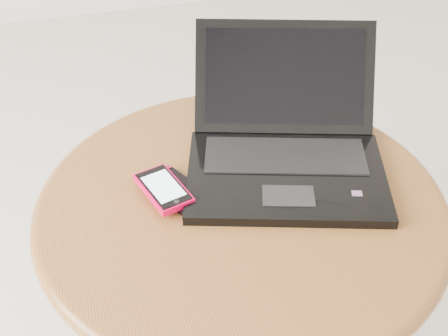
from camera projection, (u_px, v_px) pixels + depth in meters
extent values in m
cylinder|color=brown|center=(239.00, 306.00, 1.16)|extent=(0.10, 0.10, 0.46)
cylinder|color=brown|center=(241.00, 206.00, 1.01)|extent=(0.63, 0.63, 0.03)
torus|color=brown|center=(241.00, 206.00, 1.01)|extent=(0.66, 0.66, 0.03)
cube|color=black|center=(286.00, 177.00, 1.03)|extent=(0.37, 0.31, 0.02)
cube|color=black|center=(285.00, 156.00, 1.06)|extent=(0.29, 0.17, 0.00)
cube|color=black|center=(288.00, 196.00, 0.98)|extent=(0.09, 0.07, 0.00)
cube|color=red|center=(357.00, 193.00, 0.98)|extent=(0.02, 0.02, 0.00)
cube|color=black|center=(285.00, 77.00, 1.10)|extent=(0.33, 0.20, 0.17)
cube|color=black|center=(285.00, 77.00, 1.10)|extent=(0.29, 0.17, 0.14)
cube|color=black|center=(178.00, 191.00, 1.01)|extent=(0.11, 0.13, 0.01)
cube|color=#A91C3C|center=(157.00, 174.00, 1.03)|extent=(0.06, 0.03, 0.00)
cube|color=#EA013C|center=(164.00, 189.00, 0.99)|extent=(0.08, 0.12, 0.01)
cube|color=black|center=(163.00, 186.00, 0.99)|extent=(0.08, 0.11, 0.00)
cube|color=silver|center=(163.00, 186.00, 0.99)|extent=(0.06, 0.08, 0.00)
cylinder|color=black|center=(177.00, 202.00, 0.96)|extent=(0.01, 0.01, 0.00)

